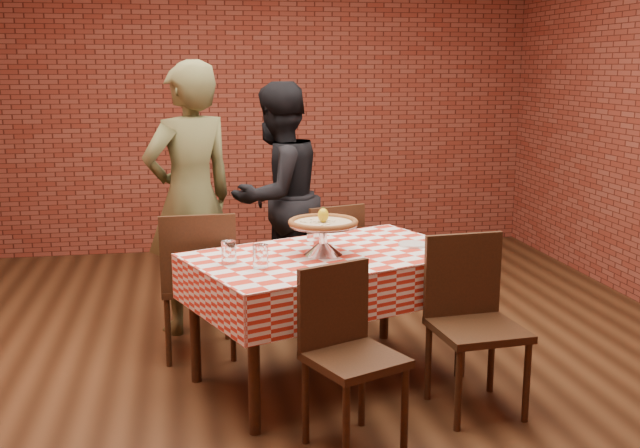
# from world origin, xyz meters

# --- Properties ---
(ground) EXTENTS (6.00, 6.00, 0.00)m
(ground) POSITION_xyz_m (0.00, 0.00, 0.00)
(ground) COLOR black
(ground) RESTS_ON ground
(back_wall) EXTENTS (5.50, 0.00, 5.50)m
(back_wall) POSITION_xyz_m (0.00, 3.00, 1.45)
(back_wall) COLOR maroon
(back_wall) RESTS_ON ground
(table) EXTENTS (1.74, 1.40, 0.75)m
(table) POSITION_xyz_m (0.11, -0.32, 0.38)
(table) COLOR #3A1F0F
(table) RESTS_ON ground
(tablecloth) EXTENTS (1.79, 1.45, 0.26)m
(tablecloth) POSITION_xyz_m (0.11, -0.32, 0.63)
(tablecloth) COLOR red
(tablecloth) RESTS_ON table
(pizza_stand) EXTENTS (0.51, 0.51, 0.17)m
(pizza_stand) POSITION_xyz_m (0.07, -0.34, 0.84)
(pizza_stand) COLOR silver
(pizza_stand) RESTS_ON tablecloth
(pizza) EXTENTS (0.52, 0.52, 0.03)m
(pizza) POSITION_xyz_m (0.07, -0.34, 0.94)
(pizza) COLOR beige
(pizza) RESTS_ON pizza_stand
(lemon) EXTENTS (0.08, 0.08, 0.08)m
(lemon) POSITION_xyz_m (0.07, -0.34, 0.98)
(lemon) COLOR yellow
(lemon) RESTS_ON pizza
(water_glass_left) EXTENTS (0.11, 0.11, 0.13)m
(water_glass_left) POSITION_xyz_m (-0.31, -0.58, 0.82)
(water_glass_left) COLOR white
(water_glass_left) RESTS_ON tablecloth
(water_glass_right) EXTENTS (0.11, 0.11, 0.13)m
(water_glass_right) POSITION_xyz_m (-0.47, -0.46, 0.82)
(water_glass_right) COLOR white
(water_glass_right) RESTS_ON tablecloth
(side_plate) EXTENTS (0.23, 0.23, 0.01)m
(side_plate) POSITION_xyz_m (0.63, -0.22, 0.76)
(side_plate) COLOR white
(side_plate) RESTS_ON tablecloth
(sweetener_packet_a) EXTENTS (0.06, 0.05, 0.00)m
(sweetener_packet_a) POSITION_xyz_m (0.68, -0.27, 0.76)
(sweetener_packet_a) COLOR white
(sweetener_packet_a) RESTS_ON tablecloth
(sweetener_packet_b) EXTENTS (0.06, 0.04, 0.00)m
(sweetener_packet_b) POSITION_xyz_m (0.74, -0.20, 0.76)
(sweetener_packet_b) COLOR white
(sweetener_packet_b) RESTS_ON tablecloth
(condiment_caddy) EXTENTS (0.11, 0.10, 0.13)m
(condiment_caddy) POSITION_xyz_m (0.08, -0.05, 0.82)
(condiment_caddy) COLOR silver
(condiment_caddy) RESTS_ON tablecloth
(chair_near_left) EXTENTS (0.52, 0.52, 0.88)m
(chair_near_left) POSITION_xyz_m (0.07, -1.15, 0.44)
(chair_near_left) COLOR #3A1F0F
(chair_near_left) RESTS_ON ground
(chair_near_right) EXTENTS (0.48, 0.48, 0.92)m
(chair_near_right) POSITION_xyz_m (0.79, -0.87, 0.46)
(chair_near_right) COLOR #3A1F0F
(chair_near_right) RESTS_ON ground
(chair_far_left) EXTENTS (0.47, 0.47, 0.94)m
(chair_far_left) POSITION_xyz_m (-0.63, 0.24, 0.47)
(chair_far_left) COLOR #3A1F0F
(chair_far_left) RESTS_ON ground
(chair_far_right) EXTENTS (0.51, 0.51, 0.89)m
(chair_far_right) POSITION_xyz_m (0.25, 0.59, 0.44)
(chair_far_right) COLOR #3A1F0F
(chair_far_right) RESTS_ON ground
(diner_olive) EXTENTS (0.80, 0.71, 1.84)m
(diner_olive) POSITION_xyz_m (-0.65, 0.70, 0.92)
(diner_olive) COLOR brown
(diner_olive) RESTS_ON ground
(diner_black) EXTENTS (1.04, 1.01, 1.69)m
(diner_black) POSITION_xyz_m (-0.01, 1.09, 0.85)
(diner_black) COLOR black
(diner_black) RESTS_ON ground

